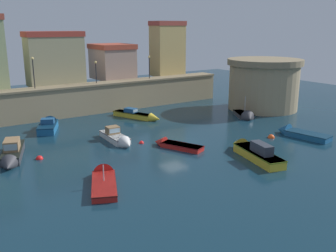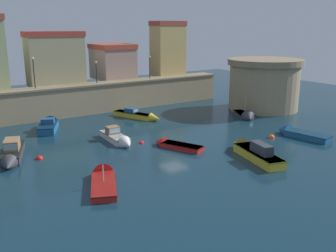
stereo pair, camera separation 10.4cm
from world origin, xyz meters
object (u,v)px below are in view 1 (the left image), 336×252
Objects in this scene: moored_boat_1 at (246,116)px; moored_boat_2 at (12,154)px; moored_boat_5 at (118,138)px; quay_lamp_0 at (33,68)px; mooring_buoy_0 at (39,159)px; mooring_buoy_2 at (271,138)px; moored_boat_7 at (298,133)px; moored_boat_4 at (49,125)px; fortress_tower at (264,84)px; moored_boat_8 at (173,145)px; moored_boat_6 at (253,151)px; moored_boat_3 at (104,178)px; mooring_buoy_1 at (141,143)px; moored_boat_0 at (138,115)px; quay_lamp_2 at (149,63)px; quay_lamp_1 at (96,68)px.

moored_boat_2 is at bearing -62.56° from moored_boat_1.
quay_lamp_0 is at bearing -161.61° from moored_boat_5.
moored_boat_1 reaches higher than mooring_buoy_0.
mooring_buoy_0 is 23.18m from mooring_buoy_2.
moored_boat_4 is at bearing 40.24° from moored_boat_7.
moored_boat_1 is 0.80× the size of moored_boat_5.
fortress_tower is 22.02m from moored_boat_8.
moored_boat_6 is (12.20, -19.73, 0.03)m from moored_boat_4.
fortress_tower is 31.88m from moored_boat_3.
mooring_buoy_1 is (-1.91, 2.84, -0.25)m from moored_boat_8.
mooring_buoy_1 is at bearing -125.66° from moored_boat_4.
moored_boat_7 is 1.13× the size of moored_boat_8.
moored_boat_1 is 28.30m from moored_boat_2.
moored_boat_0 reaches higher than mooring_buoy_2.
moored_boat_7 is (21.12, -17.70, -0.18)m from moored_boat_4.
moored_boat_0 is 0.95× the size of moored_boat_6.
mooring_buoy_0 is at bearing 48.16° from moored_boat_8.
moored_boat_3 is at bearing -59.55° from moored_boat_0.
moored_boat_5 is (5.45, 8.38, 0.15)m from moored_boat_3.
moored_boat_2 is 14.12× the size of mooring_buoy_1.
moored_boat_2 reaches higher than moored_boat_4.
moored_boat_3 reaches higher than mooring_buoy_2.
moored_boat_6 is 9.15m from moored_boat_7.
moored_boat_4 is 0.77× the size of moored_boat_6.
quay_lamp_2 is 0.57× the size of moored_boat_4.
fortress_tower is at bearing -43.93° from quay_lamp_2.
moored_boat_7 is 3.09m from mooring_buoy_2.
moored_boat_2 is at bearing -90.48° from moored_boat_5.
moored_boat_2 reaches higher than moored_boat_6.
mooring_buoy_0 is (-26.27, -0.77, -0.30)m from moored_boat_1.
mooring_buoy_1 is (-6.20, 9.18, -0.52)m from moored_boat_6.
moored_boat_5 is 12.02× the size of mooring_buoy_1.
moored_boat_5 is 9.43× the size of mooring_buoy_0.
moored_boat_2 is 1.11× the size of moored_boat_3.
quay_lamp_1 is 24.70m from mooring_buoy_2.
moored_boat_5 is at bearing 105.41° from moored_boat_2.
fortress_tower is at bearing -77.37° from moored_boat_4.
quay_lamp_0 is 13.98m from moored_boat_0.
moored_boat_0 reaches higher than moored_boat_7.
mooring_buoy_1 is at bearing 50.60° from moored_boat_5.
moored_boat_4 is 24.66m from mooring_buoy_2.
mooring_buoy_2 is at bearing -107.50° from moored_boat_4.
quay_lamp_0 reaches higher than moored_boat_0.
moored_boat_6 is 7.67m from moored_boat_8.
moored_boat_6 is at bearing -32.50° from mooring_buoy_0.
quay_lamp_2 is at bearing 116.45° from moored_boat_0.
quay_lamp_1 is at bearing -33.05° from moored_boat_4.
moored_boat_3 is 22.36m from moored_boat_7.
quay_lamp_2 is 0.52× the size of moored_boat_3.
moored_boat_6 is 11.75× the size of mooring_buoy_0.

